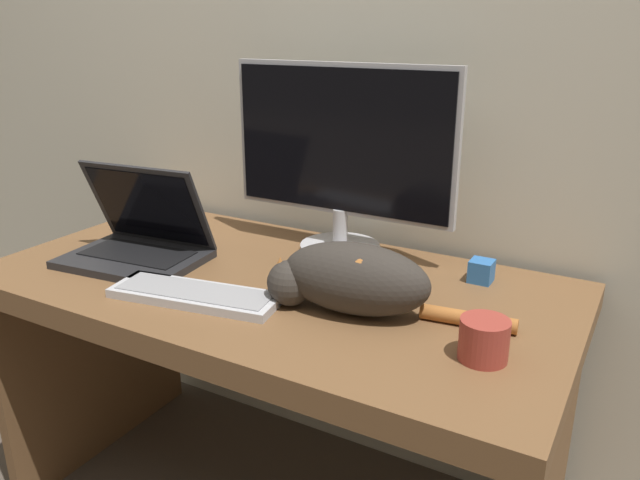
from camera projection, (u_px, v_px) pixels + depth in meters
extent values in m
cube|color=beige|center=(355.00, 24.00, 1.66)|extent=(6.40, 0.06, 2.60)
cube|color=brown|center=(273.00, 290.00, 1.51)|extent=(1.41, 0.73, 0.06)
cube|color=brown|center=(97.00, 353.00, 1.94)|extent=(0.04, 0.67, 0.66)
cylinder|color=#B2B2B7|center=(340.00, 248.00, 1.68)|extent=(0.22, 0.22, 0.02)
cylinder|color=#B2B2B7|center=(340.00, 227.00, 1.67)|extent=(0.04, 0.04, 0.10)
cube|color=#B2B2B7|center=(342.00, 140.00, 1.59)|extent=(0.62, 0.02, 0.39)
cube|color=black|center=(340.00, 141.00, 1.59)|extent=(0.60, 0.01, 0.36)
cube|color=#232326|center=(134.00, 259.00, 1.60)|extent=(0.37, 0.28, 0.02)
cube|color=black|center=(137.00, 253.00, 1.61)|extent=(0.29, 0.16, 0.00)
cube|color=#232326|center=(148.00, 206.00, 1.63)|extent=(0.35, 0.14, 0.23)
cube|color=black|center=(147.00, 207.00, 1.63)|extent=(0.32, 0.12, 0.20)
cube|color=#BCBCC1|center=(195.00, 295.00, 1.39)|extent=(0.40, 0.19, 0.02)
cube|color=#939397|center=(195.00, 290.00, 1.39)|extent=(0.37, 0.16, 0.00)
ellipsoid|color=#332D28|center=(355.00, 278.00, 1.31)|extent=(0.34, 0.19, 0.15)
ellipsoid|color=#AD662D|center=(363.00, 261.00, 1.29)|extent=(0.16, 0.13, 0.06)
sphere|color=#332D28|center=(290.00, 283.00, 1.35)|extent=(0.10, 0.10, 0.10)
cone|color=#AD662D|center=(280.00, 264.00, 1.35)|extent=(0.03, 0.03, 0.03)
cone|color=#AD662D|center=(299.00, 267.00, 1.33)|extent=(0.03, 0.03, 0.03)
cylinder|color=#AD662D|center=(468.00, 319.00, 1.27)|extent=(0.20, 0.05, 0.03)
cylinder|color=#9E382D|center=(484.00, 340.00, 1.13)|extent=(0.09, 0.09, 0.08)
cube|color=#2D6BB7|center=(481.00, 271.00, 1.48)|extent=(0.05, 0.05, 0.05)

